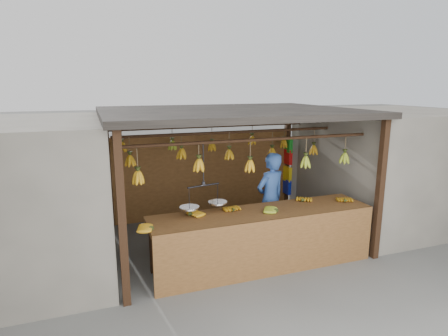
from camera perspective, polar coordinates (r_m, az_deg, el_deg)
name	(u,v)px	position (r m, az deg, el deg)	size (l,w,h in m)	color
ground	(229,240)	(7.06, 0.84, -10.86)	(80.00, 80.00, 0.00)	#5B5B57
stall	(223,132)	(6.84, -0.08, 5.55)	(4.30, 3.30, 2.40)	black
neighbor_left	(1,200)	(6.41, -30.89, -4.23)	(3.00, 3.00, 2.30)	slate
neighbor_right	(389,165)	(8.62, 23.87, 0.38)	(3.00, 3.00, 2.30)	slate
counter	(265,226)	(5.79, 6.29, -8.77)	(3.62, 0.80, 0.96)	brown
hanging_bananas	(229,154)	(6.60, 0.82, 2.20)	(3.65, 2.24, 0.40)	#C98A15
balance_scale	(204,202)	(5.54, -3.10, -5.15)	(0.74, 0.37, 0.94)	black
vendor	(270,199)	(6.68, 7.07, -4.71)	(0.61, 0.40, 1.66)	#3359A5
bag_bundles	(288,166)	(8.73, 9.68, 0.36)	(0.08, 0.26, 1.32)	#199926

